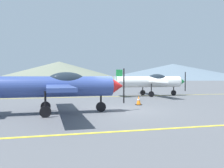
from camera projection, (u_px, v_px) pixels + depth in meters
ground_plane at (121, 110)px, 12.61m from camera, size 400.00×400.00×0.00m
apron_line_near at (159, 129)px, 8.12m from camera, size 80.00×0.16×0.01m
apron_line_far at (93, 97)px, 20.87m from camera, size 80.00×0.16×0.01m
airplane_near at (55, 86)px, 11.43m from camera, size 6.89×7.95×2.39m
airplane_mid at (151, 81)px, 21.78m from camera, size 6.87×7.94×2.39m
traffic_cone_front at (139, 100)px, 14.99m from camera, size 0.36×0.36×0.59m
hill_centerleft at (59, 70)px, 136.19m from camera, size 74.64×74.64×10.21m
hill_centerright at (173, 72)px, 140.02m from camera, size 86.52×86.52×9.07m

